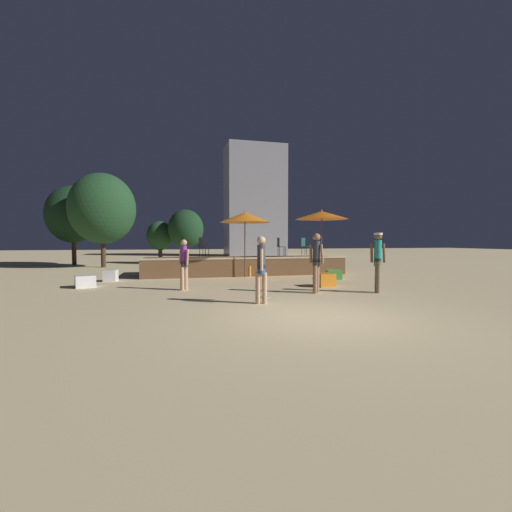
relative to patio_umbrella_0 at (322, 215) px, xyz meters
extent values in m
plane|color=#D1B784|center=(-4.01, -8.48, -2.84)|extent=(120.00, 120.00, 0.00)
cube|color=brown|center=(-3.55, 1.38, -2.45)|extent=(9.53, 3.03, 0.80)
cube|color=#CCB793|center=(-3.55, -0.09, -2.01)|extent=(9.53, 0.12, 0.08)
cylinder|color=brown|center=(0.00, 0.00, -1.52)|extent=(0.05, 0.05, 2.66)
cone|color=orange|center=(0.00, 0.00, 0.00)|extent=(2.52, 2.52, 0.38)
sphere|color=orange|center=(0.00, 0.00, 0.24)|extent=(0.08, 0.08, 0.08)
cylinder|color=brown|center=(-3.84, -0.40, -1.63)|extent=(0.05, 0.05, 2.43)
cone|color=orange|center=(-3.84, -0.40, -0.19)|extent=(2.21, 2.21, 0.45)
sphere|color=orange|center=(-3.84, -0.40, 0.08)|extent=(0.08, 0.08, 0.08)
cube|color=orange|center=(-3.40, 0.19, -2.60)|extent=(0.69, 0.69, 0.49)
cube|color=orange|center=(-1.71, -3.99, -2.61)|extent=(0.64, 0.64, 0.47)
cube|color=white|center=(-9.37, -0.54, -2.62)|extent=(0.54, 0.54, 0.46)
cube|color=white|center=(-9.92, -2.22, -2.63)|extent=(0.80, 0.80, 0.42)
cube|color=#4CC651|center=(-0.33, -1.96, -2.65)|extent=(0.72, 0.72, 0.39)
cylinder|color=tan|center=(-4.67, -6.72, -2.44)|extent=(0.13, 0.13, 0.81)
cylinder|color=tan|center=(-4.84, -6.68, -2.44)|extent=(0.13, 0.13, 0.81)
cylinder|color=#2D4C7F|center=(-4.76, -6.70, -1.96)|extent=(0.21, 0.21, 0.24)
cylinder|color=#333842|center=(-4.76, -6.70, -1.63)|extent=(0.21, 0.21, 0.62)
cylinder|color=tan|center=(-4.72, -6.53, -1.70)|extent=(0.12, 0.20, 0.55)
cylinder|color=tan|center=(-4.79, -6.86, -1.70)|extent=(0.10, 0.10, 0.55)
sphere|color=tan|center=(-4.76, -6.70, -1.21)|extent=(0.22, 0.22, 0.22)
cylinder|color=brown|center=(-0.71, -5.67, -2.41)|extent=(0.13, 0.13, 0.87)
cylinder|color=#72664C|center=(-0.79, -5.84, -2.41)|extent=(0.13, 0.13, 0.87)
cylinder|color=#72664C|center=(-0.75, -5.76, -1.89)|extent=(0.23, 0.23, 0.24)
cylinder|color=teal|center=(-0.75, -5.76, -1.53)|extent=(0.23, 0.23, 0.67)
cylinder|color=brown|center=(-0.92, -5.68, -1.60)|extent=(0.13, 0.12, 0.60)
cylinder|color=brown|center=(-0.58, -5.83, -1.60)|extent=(0.14, 0.12, 0.60)
sphere|color=brown|center=(-0.75, -5.76, -1.08)|extent=(0.24, 0.24, 0.24)
cylinder|color=white|center=(-0.75, -5.76, -1.01)|extent=(0.26, 0.26, 0.07)
cylinder|color=#997051|center=(-2.58, -5.31, -2.41)|extent=(0.13, 0.13, 0.86)
cylinder|color=#997051|center=(-2.71, -5.43, -2.41)|extent=(0.13, 0.13, 0.86)
cylinder|color=#3F3F47|center=(-2.64, -5.37, -1.90)|extent=(0.22, 0.22, 0.24)
cylinder|color=#333842|center=(-2.64, -5.37, -1.55)|extent=(0.22, 0.22, 0.66)
cylinder|color=#997051|center=(-2.77, -5.24, -1.62)|extent=(0.12, 0.12, 0.59)
cylinder|color=#997051|center=(-2.52, -5.50, -1.62)|extent=(0.15, 0.15, 0.59)
sphere|color=#997051|center=(-2.64, -5.37, -1.11)|extent=(0.23, 0.23, 0.23)
cylinder|color=tan|center=(-6.66, -3.78, -2.46)|extent=(0.13, 0.13, 0.77)
cylinder|color=tan|center=(-6.54, -3.68, -2.46)|extent=(0.13, 0.13, 0.77)
cylinder|color=#3F3F47|center=(-6.60, -3.73, -2.00)|extent=(0.20, 0.20, 0.24)
cylinder|color=purple|center=(-6.60, -3.73, -1.68)|extent=(0.20, 0.20, 0.59)
cylinder|color=tan|center=(-6.49, -3.85, -1.75)|extent=(0.14, 0.14, 0.53)
cylinder|color=tan|center=(-6.70, -3.60, -1.75)|extent=(0.14, 0.14, 0.53)
sphere|color=tan|center=(-6.60, -3.73, -1.28)|extent=(0.21, 0.21, 0.21)
cylinder|color=#1E4C47|center=(-1.65, 0.72, -1.74)|extent=(0.02, 0.02, 0.45)
cylinder|color=#1E4C47|center=(-1.49, 0.97, -1.74)|extent=(0.02, 0.02, 0.45)
cylinder|color=#1E4C47|center=(-1.90, 0.88, -1.74)|extent=(0.02, 0.02, 0.45)
cylinder|color=#1E4C47|center=(-1.74, 1.13, -1.74)|extent=(0.02, 0.02, 0.45)
cylinder|color=#1E4C47|center=(-1.69, 0.92, -1.52)|extent=(0.40, 0.40, 0.02)
cube|color=#1E4C47|center=(-1.84, 1.01, -1.29)|extent=(0.21, 0.32, 0.45)
cylinder|color=#47474C|center=(-5.33, 0.64, -1.74)|extent=(0.02, 0.02, 0.45)
cylinder|color=#47474C|center=(-5.45, 0.92, -1.74)|extent=(0.02, 0.02, 0.45)
cylinder|color=#47474C|center=(-5.60, 0.52, -1.74)|extent=(0.02, 0.02, 0.45)
cylinder|color=#47474C|center=(-5.72, 0.79, -1.74)|extent=(0.02, 0.02, 0.45)
cylinder|color=#47474C|center=(-5.53, 0.72, -1.52)|extent=(0.40, 0.40, 0.02)
cube|color=#47474C|center=(-5.68, 0.65, -1.29)|extent=(0.18, 0.34, 0.45)
cylinder|color=#1E4C47|center=(-0.15, 1.49, -1.74)|extent=(0.02, 0.02, 0.45)
cylinder|color=#1E4C47|center=(0.10, 1.66, -1.74)|extent=(0.02, 0.02, 0.45)
cylinder|color=#1E4C47|center=(-0.31, 1.74, -1.74)|extent=(0.02, 0.02, 0.45)
cylinder|color=#1E4C47|center=(-0.06, 1.91, -1.74)|extent=(0.02, 0.02, 0.45)
cylinder|color=#1E4C47|center=(-0.11, 1.70, -1.52)|extent=(0.40, 0.40, 0.02)
cube|color=#1E4C47|center=(-0.20, 1.84, -1.29)|extent=(0.32, 0.22, 0.45)
cylinder|color=#33B2D8|center=(-4.44, -5.82, -2.83)|extent=(0.26, 0.26, 0.03)
cylinder|color=#3D2B1C|center=(-7.78, 10.57, -2.28)|extent=(0.28, 0.28, 1.13)
ellipsoid|color=#1E4223|center=(-7.78, 10.57, -0.85)|extent=(1.92, 1.92, 2.11)
cylinder|color=#3D2B1C|center=(-11.05, 7.39, -1.93)|extent=(0.28, 0.28, 1.83)
ellipsoid|color=#1E4223|center=(-11.05, 7.39, 0.74)|extent=(3.90, 3.90, 4.29)
cylinder|color=#3D2B1C|center=(-5.99, 9.54, -2.17)|extent=(0.28, 0.28, 1.35)
ellipsoid|color=#19381E|center=(-5.99, 9.54, -0.38)|extent=(2.48, 2.48, 2.73)
cylinder|color=#3D2B1C|center=(-13.41, 10.29, -1.93)|extent=(0.28, 0.28, 1.83)
ellipsoid|color=black|center=(-13.41, 10.29, 0.56)|extent=(3.49, 3.49, 3.84)
cube|color=gray|center=(1.86, 21.11, 3.07)|extent=(6.25, 3.94, 11.82)
camera|label=1|loc=(-7.00, -15.17, -1.23)|focal=24.00mm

